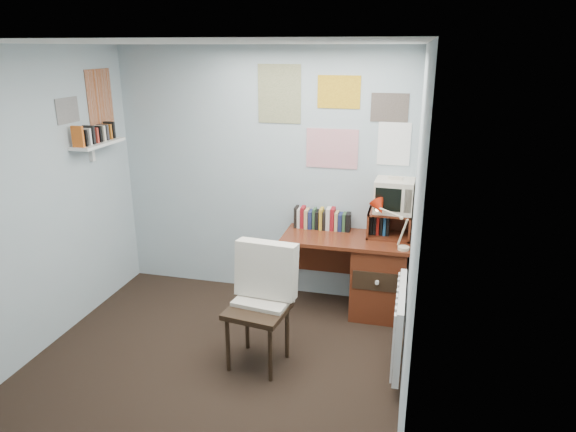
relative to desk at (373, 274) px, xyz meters
name	(u,v)px	position (x,y,z in m)	size (l,w,h in m)	color
ground	(200,385)	(-1.17, -1.48, -0.41)	(3.50, 3.50, 0.00)	black
back_wall	(263,175)	(-1.17, 0.27, 0.84)	(3.00, 0.02, 2.50)	#A6B7BE
left_wall	(8,216)	(-2.67, -1.48, 0.84)	(0.02, 3.50, 2.50)	#A6B7BE
right_wall	(412,253)	(0.33, -1.48, 0.84)	(0.02, 3.50, 2.50)	#A6B7BE
ceiling	(178,43)	(-1.17, -1.48, 2.09)	(3.00, 3.50, 0.02)	white
desk	(373,274)	(0.00, 0.00, 0.00)	(1.20, 0.55, 0.76)	#602816
desk_chair	(257,311)	(-0.82, -1.10, 0.08)	(0.50, 0.48, 0.97)	black
desk_lamp	(405,230)	(0.27, -0.20, 0.54)	(0.26, 0.22, 0.37)	red
tv_riser	(389,224)	(0.12, 0.11, 0.48)	(0.40, 0.30, 0.25)	#602816
crt_tv	(394,194)	(0.15, 0.13, 0.77)	(0.35, 0.33, 0.33)	beige
book_row	(325,218)	(-0.51, 0.18, 0.46)	(0.60, 0.14, 0.22)	#602816
radiator	(400,325)	(0.29, -0.93, 0.01)	(0.09, 0.80, 0.60)	white
wall_shelf	(98,144)	(-2.57, -0.38, 1.21)	(0.20, 0.62, 0.24)	white
posters_back	(333,117)	(-0.47, 0.26, 1.44)	(1.20, 0.01, 0.90)	white
posters_left	(84,102)	(-2.67, -0.38, 1.59)	(0.01, 0.70, 0.60)	white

